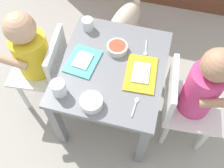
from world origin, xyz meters
TOP-DOWN VIEW (x-y plane):
  - ground_plane at (0.00, 0.00)m, footprint 7.00×7.00m
  - dining_table at (0.00, 0.00)m, footprint 0.50×0.57m
  - seated_child_left at (-0.41, -0.00)m, footprint 0.31×0.31m
  - seated_child_right at (0.41, -0.02)m, footprint 0.30×0.30m
  - dog at (-0.07, 0.52)m, footprint 0.25×0.48m
  - food_tray_left at (-0.14, -0.01)m, footprint 0.15×0.19m
  - food_tray_right at (0.14, -0.01)m, footprint 0.15×0.22m
  - water_cup_left at (-0.18, 0.20)m, footprint 0.06×0.06m
  - water_cup_right at (-0.18, -0.20)m, footprint 0.06×0.06m
  - cereal_bowl_right_side at (-0.03, -0.22)m, footprint 0.10×0.10m
  - cereal_bowl_left_side at (0.00, 0.10)m, footprint 0.10×0.10m
  - spoon_by_left_tray at (0.15, -0.18)m, footprint 0.02×0.10m
  - spoon_by_right_tray at (0.14, 0.14)m, footprint 0.03×0.10m

SIDE VIEW (x-z plane):
  - ground_plane at x=0.00m, z-range 0.00..0.00m
  - dog at x=-0.07m, z-range 0.05..0.37m
  - dining_table at x=0.00m, z-range 0.14..0.60m
  - seated_child_left at x=-0.41m, z-range 0.09..0.76m
  - seated_child_right at x=0.41m, z-range 0.09..0.80m
  - spoon_by_left_tray at x=0.15m, z-range 0.46..0.47m
  - spoon_by_right_tray at x=0.14m, z-range 0.46..0.47m
  - food_tray_left at x=-0.14m, z-range 0.46..0.47m
  - food_tray_right at x=0.14m, z-range 0.46..0.47m
  - cereal_bowl_left_side at x=0.00m, z-range 0.46..0.49m
  - cereal_bowl_right_side at x=-0.03m, z-range 0.46..0.50m
  - water_cup_left at x=-0.18m, z-range 0.46..0.52m
  - water_cup_right at x=-0.18m, z-range 0.45..0.53m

